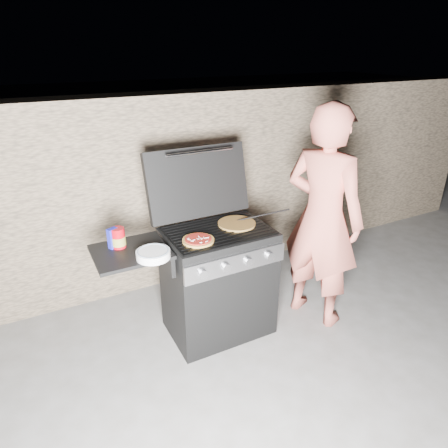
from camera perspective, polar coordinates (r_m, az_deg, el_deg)
name	(u,v)px	position (r m, az deg, el deg)	size (l,w,h in m)	color
ground	(219,327)	(3.49, -0.75, -14.53)	(50.00, 50.00, 0.00)	#5A5651
stone_wall	(170,190)	(3.90, -7.79, 4.86)	(8.00, 0.35, 1.80)	#8C745A
gas_grill	(190,290)	(3.13, -4.94, -9.32)	(1.34, 0.79, 0.91)	black
pizza_topped	(198,240)	(2.83, -3.71, -2.25)	(0.23, 0.23, 0.03)	gold
pizza_plain	(237,223)	(3.09, 1.82, 0.07)	(0.29, 0.29, 0.02)	#B38039
sauce_jar	(118,238)	(2.83, -14.87, -1.91)	(0.09, 0.09, 0.14)	#A70510
blue_carton	(113,238)	(2.83, -15.58, -1.96)	(0.07, 0.04, 0.15)	#171BA2
plate_stack	(153,254)	(2.67, -10.08, -4.27)	(0.22, 0.22, 0.05)	white
person	(322,218)	(3.28, 13.89, 0.78)	(0.67, 0.44, 1.83)	#CD6353
tongs	(262,215)	(3.15, 5.38, 1.26)	(0.01, 0.01, 0.45)	black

